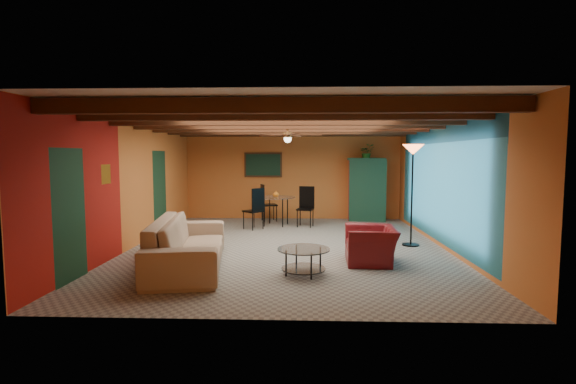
{
  "coord_description": "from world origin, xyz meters",
  "views": [
    {
      "loc": [
        0.34,
        -8.77,
        1.94
      ],
      "look_at": [
        0.0,
        0.2,
        1.15
      ],
      "focal_mm": 26.1,
      "sensor_mm": 36.0,
      "label": 1
    }
  ],
  "objects_px": {
    "armchair": "(371,245)",
    "dining_table": "(276,206)",
    "armoire": "(366,190)",
    "vase": "(276,183)",
    "potted_plant": "(367,152)",
    "sofa": "(188,243)",
    "coffee_table": "(303,261)",
    "floor_lamp": "(412,195)"
  },
  "relations": [
    {
      "from": "armchair",
      "to": "dining_table",
      "type": "bearing_deg",
      "value": -151.39
    },
    {
      "from": "armchair",
      "to": "armoire",
      "type": "xyz_separation_m",
      "value": [
        0.64,
        4.99,
        0.58
      ]
    },
    {
      "from": "vase",
      "to": "armchair",
      "type": "bearing_deg",
      "value": -63.56
    },
    {
      "from": "armchair",
      "to": "dining_table",
      "type": "relative_size",
      "value": 0.47
    },
    {
      "from": "armchair",
      "to": "potted_plant",
      "type": "relative_size",
      "value": 2.18
    },
    {
      "from": "sofa",
      "to": "dining_table",
      "type": "relative_size",
      "value": 1.36
    },
    {
      "from": "armchair",
      "to": "potted_plant",
      "type": "xyz_separation_m",
      "value": [
        0.64,
        4.99,
        1.71
      ]
    },
    {
      "from": "dining_table",
      "to": "armoire",
      "type": "relative_size",
      "value": 1.18
    },
    {
      "from": "armchair",
      "to": "coffee_table",
      "type": "relative_size",
      "value": 1.17
    },
    {
      "from": "coffee_table",
      "to": "vase",
      "type": "xyz_separation_m",
      "value": [
        -0.77,
        4.78,
        0.97
      ]
    },
    {
      "from": "floor_lamp",
      "to": "potted_plant",
      "type": "relative_size",
      "value": 4.74
    },
    {
      "from": "sofa",
      "to": "armchair",
      "type": "relative_size",
      "value": 2.88
    },
    {
      "from": "armchair",
      "to": "dining_table",
      "type": "distance_m",
      "value": 4.46
    },
    {
      "from": "coffee_table",
      "to": "vase",
      "type": "relative_size",
      "value": 4.88
    },
    {
      "from": "sofa",
      "to": "armchair",
      "type": "distance_m",
      "value": 3.24
    },
    {
      "from": "dining_table",
      "to": "coffee_table",
      "type": "bearing_deg",
      "value": -80.89
    },
    {
      "from": "vase",
      "to": "coffee_table",
      "type": "bearing_deg",
      "value": -80.89
    },
    {
      "from": "armchair",
      "to": "dining_table",
      "type": "height_order",
      "value": "dining_table"
    },
    {
      "from": "potted_plant",
      "to": "vase",
      "type": "height_order",
      "value": "potted_plant"
    },
    {
      "from": "coffee_table",
      "to": "potted_plant",
      "type": "xyz_separation_m",
      "value": [
        1.86,
        5.78,
        1.81
      ]
    },
    {
      "from": "armchair",
      "to": "floor_lamp",
      "type": "xyz_separation_m",
      "value": [
        1.09,
        1.5,
        0.76
      ]
    },
    {
      "from": "sofa",
      "to": "vase",
      "type": "relative_size",
      "value": 16.45
    },
    {
      "from": "floor_lamp",
      "to": "vase",
      "type": "xyz_separation_m",
      "value": [
        -3.08,
        2.49,
        0.1
      ]
    },
    {
      "from": "dining_table",
      "to": "floor_lamp",
      "type": "xyz_separation_m",
      "value": [
        3.08,
        -2.49,
        0.54
      ]
    },
    {
      "from": "armoire",
      "to": "potted_plant",
      "type": "xyz_separation_m",
      "value": [
        0.0,
        0.0,
        1.13
      ]
    },
    {
      "from": "armchair",
      "to": "coffee_table",
      "type": "bearing_deg",
      "value": -54.72
    },
    {
      "from": "sofa",
      "to": "potted_plant",
      "type": "distance_m",
      "value": 6.82
    },
    {
      "from": "armoire",
      "to": "sofa",
      "type": "bearing_deg",
      "value": -116.44
    },
    {
      "from": "armchair",
      "to": "potted_plant",
      "type": "distance_m",
      "value": 5.31
    },
    {
      "from": "sofa",
      "to": "armoire",
      "type": "bearing_deg",
      "value": -44.64
    },
    {
      "from": "coffee_table",
      "to": "floor_lamp",
      "type": "relative_size",
      "value": 0.39
    },
    {
      "from": "dining_table",
      "to": "vase",
      "type": "xyz_separation_m",
      "value": [
        0.0,
        0.0,
        0.64
      ]
    },
    {
      "from": "armoire",
      "to": "vase",
      "type": "height_order",
      "value": "armoire"
    },
    {
      "from": "coffee_table",
      "to": "armoire",
      "type": "height_order",
      "value": "armoire"
    },
    {
      "from": "sofa",
      "to": "potted_plant",
      "type": "bearing_deg",
      "value": -44.64
    },
    {
      "from": "armchair",
      "to": "sofa",
      "type": "bearing_deg",
      "value": -80.95
    },
    {
      "from": "armchair",
      "to": "floor_lamp",
      "type": "height_order",
      "value": "floor_lamp"
    },
    {
      "from": "armoire",
      "to": "potted_plant",
      "type": "relative_size",
      "value": 3.92
    },
    {
      "from": "potted_plant",
      "to": "armoire",
      "type": "bearing_deg",
      "value": 0.0
    },
    {
      "from": "armchair",
      "to": "floor_lamp",
      "type": "bearing_deg",
      "value": 146.03
    },
    {
      "from": "coffee_table",
      "to": "floor_lamp",
      "type": "distance_m",
      "value": 3.37
    },
    {
      "from": "dining_table",
      "to": "armoire",
      "type": "distance_m",
      "value": 2.83
    }
  ]
}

